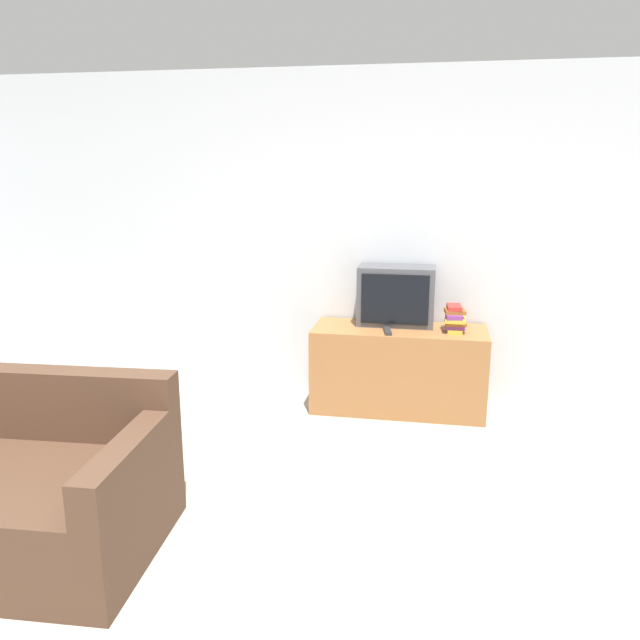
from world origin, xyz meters
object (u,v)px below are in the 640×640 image
at_px(tv_stand, 399,369).
at_px(book_stack, 455,319).
at_px(remote_on_stand, 387,331).
at_px(television, 396,296).

relative_size(tv_stand, book_stack, 6.22).
height_order(tv_stand, remote_on_stand, remote_on_stand).
height_order(tv_stand, book_stack, book_stack).
height_order(television, remote_on_stand, television).
bearing_deg(tv_stand, remote_on_stand, -122.05).
xyz_separation_m(book_stack, remote_on_stand, (-0.49, -0.12, -0.09)).
height_order(television, book_stack, television).
bearing_deg(television, remote_on_stand, -99.64).
bearing_deg(television, tv_stand, -69.50).
bearing_deg(tv_stand, television, 110.50).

